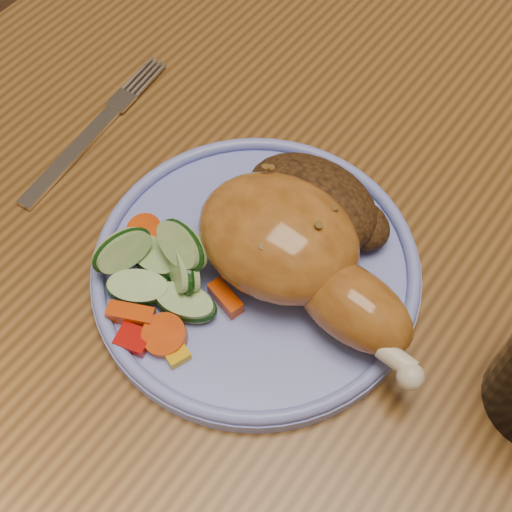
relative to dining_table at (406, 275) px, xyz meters
name	(u,v)px	position (x,y,z in m)	size (l,w,h in m)	color
ground	(335,472)	(0.00, 0.00, -0.67)	(4.00, 4.00, 0.00)	#4E321B
dining_table	(406,275)	(0.00, 0.00, 0.00)	(0.90, 1.40, 0.75)	brown
plate	(256,271)	(-0.08, -0.12, 0.09)	(0.24, 0.24, 0.01)	#7684DD
plate_rim	(256,263)	(-0.08, -0.12, 0.10)	(0.24, 0.24, 0.01)	#7684DD
chicken_leg	(296,253)	(-0.05, -0.11, 0.13)	(0.20, 0.10, 0.06)	#AB6524
rice_pilaf	(314,205)	(-0.07, -0.06, 0.11)	(0.11, 0.08, 0.05)	#3F250F
vegetable_pile	(160,274)	(-0.12, -0.17, 0.11)	(0.11, 0.10, 0.05)	#A50A05
fork	(90,134)	(-0.27, -0.09, 0.09)	(0.03, 0.17, 0.00)	silver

